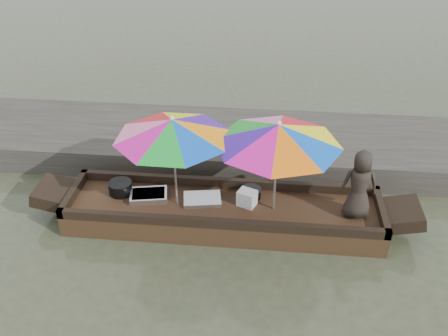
# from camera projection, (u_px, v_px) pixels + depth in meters

# --- Properties ---
(water) EXTENTS (80.00, 80.00, 0.00)m
(water) POSITION_uv_depth(u_px,v_px,m) (223.00, 223.00, 8.15)
(water) COLOR #373F2A
(water) RESTS_ON ground
(dock) EXTENTS (22.00, 2.20, 0.50)m
(dock) POSITION_uv_depth(u_px,v_px,m) (235.00, 144.00, 9.86)
(dock) COLOR #2D2B26
(dock) RESTS_ON ground
(boat_hull) EXTENTS (5.03, 1.20, 0.35)m
(boat_hull) POSITION_uv_depth(u_px,v_px,m) (223.00, 214.00, 8.06)
(boat_hull) COLOR black
(boat_hull) RESTS_ON water
(cooking_pot) EXTENTS (0.39, 0.39, 0.20)m
(cooking_pot) POSITION_uv_depth(u_px,v_px,m) (121.00, 188.00, 8.21)
(cooking_pot) COLOR black
(cooking_pot) RESTS_ON boat_hull
(tray_crayfish) EXTENTS (0.66, 0.52, 0.09)m
(tray_crayfish) POSITION_uv_depth(u_px,v_px,m) (149.00, 195.00, 8.12)
(tray_crayfish) COLOR silver
(tray_crayfish) RESTS_ON boat_hull
(tray_scallop) EXTENTS (0.66, 0.51, 0.06)m
(tray_scallop) POSITION_uv_depth(u_px,v_px,m) (202.00, 199.00, 8.06)
(tray_scallop) COLOR silver
(tray_scallop) RESTS_ON boat_hull
(charcoal_grill) EXTENTS (0.32, 0.32, 0.15)m
(charcoal_grill) POSITION_uv_depth(u_px,v_px,m) (251.00, 193.00, 8.12)
(charcoal_grill) COLOR black
(charcoal_grill) RESTS_ON boat_hull
(supply_bag) EXTENTS (0.34, 0.31, 0.26)m
(supply_bag) POSITION_uv_depth(u_px,v_px,m) (247.00, 198.00, 7.92)
(supply_bag) COLOR silver
(supply_bag) RESTS_ON boat_hull
(vendor) EXTENTS (0.57, 0.38, 1.14)m
(vendor) POSITION_uv_depth(u_px,v_px,m) (360.00, 185.00, 7.46)
(vendor) COLOR black
(vendor) RESTS_ON boat_hull
(umbrella_bow) EXTENTS (2.34, 2.34, 1.55)m
(umbrella_bow) POSITION_uv_depth(u_px,v_px,m) (175.00, 162.00, 7.61)
(umbrella_bow) COLOR orange
(umbrella_bow) RESTS_ON boat_hull
(umbrella_stern) EXTENTS (2.05, 2.05, 1.55)m
(umbrella_stern) POSITION_uv_depth(u_px,v_px,m) (276.00, 167.00, 7.48)
(umbrella_stern) COLOR #FFF114
(umbrella_stern) RESTS_ON boat_hull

